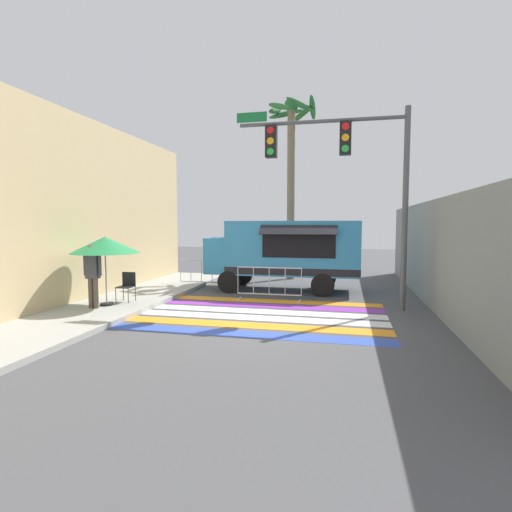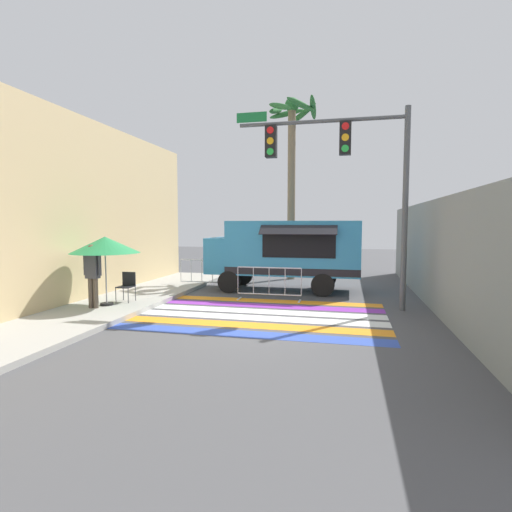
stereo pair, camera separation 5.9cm
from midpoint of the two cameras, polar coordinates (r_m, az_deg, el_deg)
The scene contains 13 objects.
ground_plane at distance 9.85m, azimuth -0.18°, elevation -9.49°, with size 60.00×60.00×0.00m, color #4C4C4F.
sidewalk_left at distance 12.19m, azimuth -25.90°, elevation -6.90°, with size 4.40×16.00×0.13m.
building_left_facade at distance 12.15m, azimuth -27.41°, elevation 5.98°, with size 0.25×16.00×5.60m.
concrete_wall_right at distance 12.58m, azimuth 23.80°, elevation 0.29°, with size 0.20×16.00×3.07m.
crosswalk_painted at distance 10.66m, azimuth 0.85°, elevation -8.38°, with size 6.40×4.36×0.01m.
food_truck at distance 14.35m, azimuth 3.69°, elevation 0.93°, with size 5.39×2.49×2.50m.
traffic_signal_pole at distance 11.71m, azimuth 12.49°, elevation 12.83°, with size 4.84×0.29×5.64m.
patio_umbrella at distance 11.80m, azimuth -20.90°, elevation 1.45°, with size 1.88×1.88×1.92m.
folding_chair at distance 12.33m, azimuth -18.07°, elevation -3.81°, with size 0.42×0.42×0.85m.
vendor_person at distance 11.57m, azimuth -22.44°, elevation -2.13°, with size 0.53×0.23×1.72m.
barricade_front at distance 12.55m, azimuth 1.75°, elevation -4.00°, with size 2.05×0.44×1.05m.
barricade_side at distance 15.36m, azimuth -7.91°, elevation -2.49°, with size 1.74×0.44×1.05m.
palm_tree at distance 17.70m, azimuth 5.03°, elevation 14.41°, with size 2.20×2.25×7.73m.
Camera 1 is at (2.10, -9.32, 2.40)m, focal length 28.00 mm.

